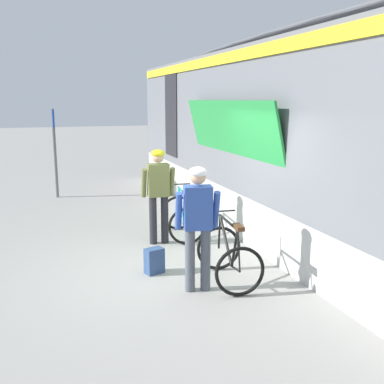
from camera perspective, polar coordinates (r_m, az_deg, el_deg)
ground_plane at (r=7.21m, az=-1.50°, el=-10.00°), size 80.00×80.00×0.00m
cyclist_near_in_olive at (r=8.36m, az=-4.23°, el=0.51°), size 0.63×0.34×1.76m
cyclist_far_in_blue at (r=6.24m, az=0.73°, el=-3.27°), size 0.65×0.38×1.76m
bicycle_near_teal at (r=8.86m, az=-1.20°, el=-3.14°), size 0.85×1.15×0.99m
bicycle_far_black at (r=6.72m, az=4.63°, el=-8.03°), size 0.81×1.13×0.99m
backpack_on_platform at (r=7.13m, az=-4.74°, el=-8.59°), size 0.32×0.25×0.40m
platform_sign_post at (r=12.85m, az=-16.89°, el=6.47°), size 0.08×0.70×2.40m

